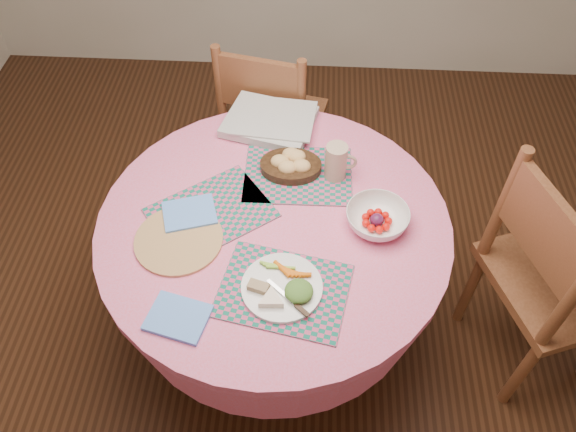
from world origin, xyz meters
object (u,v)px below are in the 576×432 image
chair_right (549,278)px  bread_bowl (291,164)px  dinner_plate (284,287)px  wicker_trivet (179,240)px  chair_back (270,121)px  latte_mug (337,162)px  fruit_bowl (377,219)px  dining_table (275,254)px

chair_right → bread_bowl: (-0.96, 0.29, 0.24)m
dinner_plate → bread_bowl: 0.54m
dinner_plate → bread_bowl: bearing=90.9°
wicker_trivet → chair_right: bearing=2.7°
chair_back → latte_mug: bearing=128.9°
chair_back → fruit_bowl: 0.97m
dining_table → chair_back: size_ratio=1.29×
chair_right → dining_table: bearing=67.4°
chair_right → fruit_bowl: 0.69m
wicker_trivet → bread_bowl: (0.36, 0.36, 0.03)m
dining_table → latte_mug: latte_mug is taller
chair_right → bread_bowl: bearing=52.9°
chair_right → latte_mug: size_ratio=7.38×
dinner_plate → latte_mug: size_ratio=1.82×
bread_bowl → latte_mug: bearing=-7.2°
dining_table → chair_right: bearing=-2.6°
chair_right → wicker_trivet: chair_right is taller
dinner_plate → wicker_trivet: bearing=154.2°
chair_right → dinner_plate: size_ratio=4.06×
chair_right → bread_bowl: size_ratio=4.56×
bread_bowl → fruit_bowl: bread_bowl is taller
chair_right → chair_back: (-1.09, 0.87, -0.05)m
dining_table → latte_mug: bearing=47.0°
dinner_plate → fruit_bowl: size_ratio=1.15×
chair_right → wicker_trivet: bearing=72.6°
dining_table → chair_right: size_ratio=1.18×
chair_back → dinner_plate: 1.15m
dining_table → dinner_plate: size_ratio=4.80×
dining_table → chair_back: 0.83m
dining_table → bread_bowl: (0.05, 0.25, 0.23)m
chair_back → wicker_trivet: bearing=88.5°
dining_table → bread_bowl: bearing=79.5°
chair_back → fruit_bowl: (0.44, -0.82, 0.28)m
bread_bowl → chair_right: bearing=-17.1°
fruit_bowl → dining_table: bearing=-179.5°
dinner_plate → latte_mug: (0.16, 0.51, 0.06)m
dining_table → wicker_trivet: 0.39m
chair_right → dinner_plate: (-0.95, -0.24, 0.22)m
wicker_trivet → fruit_bowl: (0.67, 0.11, 0.03)m
latte_mug → wicker_trivet: bearing=-147.5°
dinner_plate → fruit_bowl: fruit_bowl is taller
dinner_plate → bread_bowl: bread_bowl is taller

